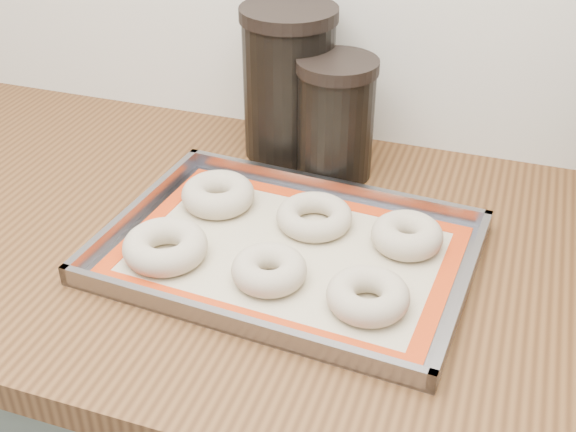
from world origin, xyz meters
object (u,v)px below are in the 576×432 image
at_px(bagel_front_left, 165,246).
at_px(bagel_back_right, 407,235).
at_px(bagel_front_right, 368,296).
at_px(baking_tray, 288,251).
at_px(bagel_back_left, 218,194).
at_px(canister_left, 289,83).
at_px(bagel_front_mid, 269,270).
at_px(bagel_back_mid, 314,217).
at_px(canister_mid, 336,118).

distance_m(bagel_front_left, bagel_back_right, 0.31).
distance_m(bagel_front_left, bagel_front_right, 0.26).
distance_m(baking_tray, bagel_front_left, 0.16).
bearing_deg(bagel_back_left, bagel_front_left, -95.33).
relative_size(baking_tray, canister_left, 2.06).
bearing_deg(bagel_front_left, bagel_front_mid, -0.65).
bearing_deg(bagel_front_right, bagel_back_right, 81.83).
bearing_deg(bagel_front_right, bagel_back_mid, 127.44).
distance_m(bagel_front_left, canister_mid, 0.33).
relative_size(bagel_front_left, bagel_front_mid, 1.17).
relative_size(bagel_front_mid, bagel_back_mid, 0.90).
height_order(bagel_back_left, canister_mid, canister_mid).
xyz_separation_m(baking_tray, bagel_back_right, (0.14, 0.06, 0.02)).
relative_size(bagel_front_left, canister_left, 0.46).
relative_size(bagel_front_mid, bagel_back_left, 0.89).
distance_m(bagel_front_left, bagel_front_mid, 0.14).
xyz_separation_m(bagel_front_left, canister_mid, (0.14, 0.29, 0.07)).
distance_m(bagel_front_right, canister_mid, 0.33).
bearing_deg(baking_tray, bagel_back_right, 23.28).
distance_m(bagel_front_mid, canister_mid, 0.30).
bearing_deg(canister_left, bagel_front_mid, -75.06).
distance_m(bagel_back_mid, bagel_back_right, 0.13).
distance_m(bagel_back_right, canister_left, 0.33).
relative_size(bagel_front_left, bagel_back_mid, 1.05).
relative_size(bagel_front_mid, canister_mid, 0.50).
distance_m(baking_tray, bagel_front_right, 0.14).
bearing_deg(bagel_back_left, canister_left, 79.05).
height_order(bagel_front_mid, bagel_back_mid, bagel_front_mid).
bearing_deg(bagel_back_right, canister_mid, 131.27).
bearing_deg(canister_mid, bagel_back_right, -48.73).
bearing_deg(canister_mid, bagel_back_left, -129.96).
height_order(bagel_back_right, canister_left, canister_left).
distance_m(baking_tray, bagel_back_mid, 0.07).
distance_m(bagel_front_mid, bagel_front_right, 0.12).
bearing_deg(bagel_front_right, bagel_front_mid, 175.94).
relative_size(bagel_front_mid, bagel_back_right, 0.99).
height_order(baking_tray, bagel_back_mid, bagel_back_mid).
height_order(canister_left, canister_mid, canister_left).
bearing_deg(bagel_front_left, bagel_back_mid, 39.88).
distance_m(bagel_back_left, canister_left, 0.22).
distance_m(bagel_front_right, bagel_back_left, 0.29).
bearing_deg(bagel_back_mid, bagel_front_mid, -97.06).
height_order(bagel_front_right, bagel_back_left, bagel_back_left).
height_order(bagel_front_left, canister_mid, canister_mid).
relative_size(bagel_front_left, bagel_front_right, 1.11).
xyz_separation_m(bagel_front_left, canister_left, (0.05, 0.33, 0.10)).
relative_size(bagel_back_mid, canister_left, 0.44).
bearing_deg(canister_left, bagel_back_mid, -62.44).
height_order(baking_tray, bagel_back_right, bagel_back_right).
xyz_separation_m(bagel_front_left, bagel_front_right, (0.26, -0.01, -0.00)).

